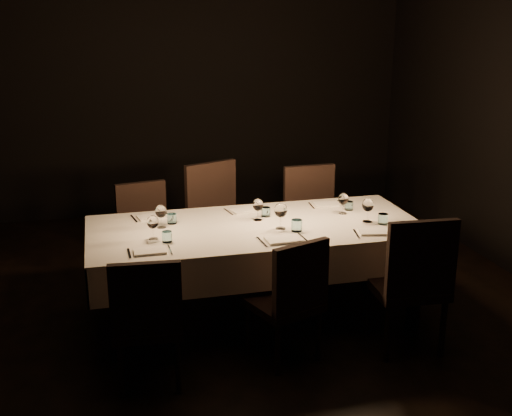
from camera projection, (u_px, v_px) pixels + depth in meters
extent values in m
cube|color=black|center=(256.00, 317.00, 5.09)|extent=(5.00, 6.00, 0.01)
cube|color=black|center=(193.00, 85.00, 7.43)|extent=(5.00, 0.01, 3.00)
cube|color=black|center=(505.00, 303.00, 1.87)|extent=(5.00, 0.01, 3.00)
cube|color=black|center=(256.00, 229.00, 4.88)|extent=(2.40, 1.00, 0.04)
cylinder|color=black|center=(111.00, 314.00, 4.34)|extent=(0.07, 0.07, 0.71)
cylinder|color=black|center=(107.00, 268.00, 5.11)|extent=(0.07, 0.07, 0.71)
cylinder|color=black|center=(413.00, 282.00, 4.85)|extent=(0.07, 0.07, 0.71)
cylinder|color=black|center=(368.00, 245.00, 5.63)|extent=(0.07, 0.07, 0.71)
cube|color=beige|center=(256.00, 226.00, 4.87)|extent=(2.52, 1.12, 0.01)
cube|color=beige|center=(240.00, 222.00, 5.42)|extent=(2.52, 0.01, 0.28)
cube|color=beige|center=(276.00, 271.00, 4.40)|extent=(2.52, 0.01, 0.28)
cube|color=beige|center=(406.00, 231.00, 5.20)|extent=(0.01, 1.12, 0.28)
cube|color=beige|center=(87.00, 259.00, 4.62)|extent=(0.01, 1.12, 0.28)
cylinder|color=black|center=(175.00, 339.00, 4.34)|extent=(0.04, 0.04, 0.37)
cylinder|color=black|center=(178.00, 366.00, 4.01)|extent=(0.04, 0.04, 0.37)
cylinder|color=black|center=(123.00, 344.00, 4.29)|extent=(0.04, 0.04, 0.37)
cylinder|color=black|center=(121.00, 371.00, 3.96)|extent=(0.04, 0.04, 0.37)
cube|color=black|center=(148.00, 325.00, 4.09)|extent=(0.46, 0.46, 0.06)
cube|color=black|center=(146.00, 299.00, 3.84)|extent=(0.43, 0.08, 0.47)
cube|color=white|center=(150.00, 251.00, 4.32)|extent=(0.22, 0.14, 0.02)
cube|color=silver|center=(129.00, 254.00, 4.29)|extent=(0.02, 0.20, 0.01)
cube|color=silver|center=(170.00, 250.00, 4.35)|extent=(0.02, 0.20, 0.01)
cylinder|color=#C8E9F2|center=(167.00, 237.00, 4.51)|extent=(0.07, 0.07, 0.08)
cylinder|color=white|center=(154.00, 239.00, 4.57)|extent=(0.07, 0.07, 0.00)
cylinder|color=white|center=(153.00, 233.00, 4.56)|extent=(0.01, 0.01, 0.08)
ellipsoid|color=white|center=(153.00, 222.00, 4.54)|extent=(0.09, 0.09, 0.10)
cylinder|color=black|center=(288.00, 316.00, 4.68)|extent=(0.04, 0.04, 0.37)
cylinder|color=black|center=(319.00, 335.00, 4.40)|extent=(0.04, 0.04, 0.37)
cylinder|color=black|center=(248.00, 329.00, 4.49)|extent=(0.04, 0.04, 0.37)
cylinder|color=black|center=(278.00, 350.00, 4.21)|extent=(0.04, 0.04, 0.37)
cube|color=black|center=(283.00, 304.00, 4.38)|extent=(0.55, 0.55, 0.06)
cube|color=black|center=(301.00, 277.00, 4.16)|extent=(0.42, 0.20, 0.47)
cube|color=white|center=(283.00, 240.00, 4.53)|extent=(0.25, 0.17, 0.02)
cube|color=silver|center=(262.00, 242.00, 4.50)|extent=(0.03, 0.22, 0.01)
cube|color=silver|center=(304.00, 239.00, 4.57)|extent=(0.03, 0.22, 0.01)
cylinder|color=#C8E9F2|center=(297.00, 225.00, 4.73)|extent=(0.08, 0.08, 0.09)
cylinder|color=white|center=(281.00, 228.00, 4.79)|extent=(0.08, 0.08, 0.00)
cylinder|color=white|center=(281.00, 222.00, 4.78)|extent=(0.01, 0.01, 0.09)
ellipsoid|color=white|center=(281.00, 210.00, 4.75)|extent=(0.10, 0.10, 0.11)
cylinder|color=black|center=(418.00, 304.00, 4.82)|extent=(0.04, 0.04, 0.42)
cylinder|color=black|center=(443.00, 329.00, 4.44)|extent=(0.04, 0.04, 0.42)
cylinder|color=black|center=(367.00, 308.00, 4.75)|extent=(0.04, 0.04, 0.42)
cylinder|color=black|center=(387.00, 334.00, 4.37)|extent=(0.04, 0.04, 0.42)
cube|color=black|center=(406.00, 287.00, 4.53)|extent=(0.51, 0.51, 0.06)
cube|color=black|center=(422.00, 259.00, 4.24)|extent=(0.49, 0.08, 0.53)
cube|color=white|center=(375.00, 232.00, 4.70)|extent=(0.25, 0.19, 0.02)
cube|color=silver|center=(356.00, 234.00, 4.66)|extent=(0.05, 0.21, 0.01)
cube|color=silver|center=(393.00, 231.00, 4.73)|extent=(0.05, 0.21, 0.01)
cylinder|color=#C8E9F2|center=(383.00, 219.00, 4.89)|extent=(0.07, 0.07, 0.08)
cylinder|color=white|center=(367.00, 221.00, 4.95)|extent=(0.07, 0.07, 0.00)
cylinder|color=white|center=(367.00, 216.00, 4.94)|extent=(0.01, 0.01, 0.09)
ellipsoid|color=white|center=(368.00, 205.00, 4.91)|extent=(0.09, 0.09, 0.10)
cylinder|color=black|center=(135.00, 279.00, 5.33)|extent=(0.04, 0.04, 0.38)
cylinder|color=black|center=(125.00, 264.00, 5.64)|extent=(0.04, 0.04, 0.38)
cylinder|color=black|center=(176.00, 272.00, 5.47)|extent=(0.04, 0.04, 0.38)
cylinder|color=black|center=(164.00, 258.00, 5.78)|extent=(0.04, 0.04, 0.38)
cube|color=black|center=(149.00, 244.00, 5.49)|extent=(0.51, 0.51, 0.06)
cube|color=black|center=(141.00, 209.00, 5.58)|extent=(0.44, 0.13, 0.47)
cube|color=white|center=(152.00, 217.00, 5.04)|extent=(0.24, 0.18, 0.02)
cube|color=silver|center=(134.00, 219.00, 5.01)|extent=(0.05, 0.20, 0.01)
cube|color=silver|center=(169.00, 216.00, 5.08)|extent=(0.05, 0.20, 0.01)
cylinder|color=#C8E9F2|center=(172.00, 219.00, 4.90)|extent=(0.07, 0.07, 0.08)
cylinder|color=white|center=(162.00, 227.00, 4.81)|extent=(0.07, 0.07, 0.00)
cylinder|color=white|center=(161.00, 222.00, 4.80)|extent=(0.01, 0.01, 0.08)
ellipsoid|color=white|center=(161.00, 211.00, 4.78)|extent=(0.09, 0.09, 0.10)
cylinder|color=black|center=(217.00, 270.00, 5.44)|extent=(0.04, 0.04, 0.44)
cylinder|color=black|center=(193.00, 255.00, 5.77)|extent=(0.04, 0.04, 0.44)
cylinder|color=black|center=(258.00, 260.00, 5.67)|extent=(0.04, 0.04, 0.44)
cylinder|color=black|center=(232.00, 246.00, 6.00)|extent=(0.04, 0.04, 0.44)
cube|color=black|center=(224.00, 231.00, 5.64)|extent=(0.65, 0.65, 0.07)
cube|color=black|center=(211.00, 192.00, 5.73)|extent=(0.49, 0.22, 0.54)
cube|color=white|center=(244.00, 210.00, 5.22)|extent=(0.23, 0.17, 0.02)
cube|color=silver|center=(228.00, 212.00, 5.19)|extent=(0.05, 0.19, 0.01)
cube|color=silver|center=(260.00, 209.00, 5.25)|extent=(0.05, 0.19, 0.01)
cylinder|color=#C8E9F2|center=(266.00, 212.00, 5.07)|extent=(0.07, 0.07, 0.07)
cylinder|color=white|center=(258.00, 220.00, 4.99)|extent=(0.06, 0.06, 0.00)
cylinder|color=white|center=(258.00, 215.00, 4.97)|extent=(0.01, 0.01, 0.08)
ellipsoid|color=white|center=(258.00, 205.00, 4.95)|extent=(0.08, 0.08, 0.10)
cylinder|color=black|center=(302.00, 265.00, 5.58)|extent=(0.04, 0.04, 0.41)
cylinder|color=black|center=(288.00, 249.00, 5.94)|extent=(0.04, 0.04, 0.41)
cylinder|color=black|center=(344.00, 260.00, 5.68)|extent=(0.04, 0.04, 0.41)
cylinder|color=black|center=(328.00, 245.00, 6.04)|extent=(0.04, 0.04, 0.41)
cube|color=black|center=(316.00, 230.00, 5.74)|extent=(0.49, 0.49, 0.06)
cube|color=black|center=(309.00, 193.00, 5.85)|extent=(0.48, 0.06, 0.52)
cube|color=white|center=(326.00, 204.00, 5.38)|extent=(0.21, 0.14, 0.01)
cube|color=silver|center=(311.00, 206.00, 5.35)|extent=(0.03, 0.19, 0.01)
cube|color=silver|center=(341.00, 204.00, 5.41)|extent=(0.03, 0.19, 0.01)
cylinder|color=#C8E9F2|center=(349.00, 206.00, 5.23)|extent=(0.07, 0.07, 0.07)
cylinder|color=white|center=(343.00, 213.00, 5.15)|extent=(0.06, 0.06, 0.00)
cylinder|color=white|center=(343.00, 208.00, 5.14)|extent=(0.01, 0.01, 0.08)
ellipsoid|color=white|center=(343.00, 199.00, 5.12)|extent=(0.08, 0.08, 0.09)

